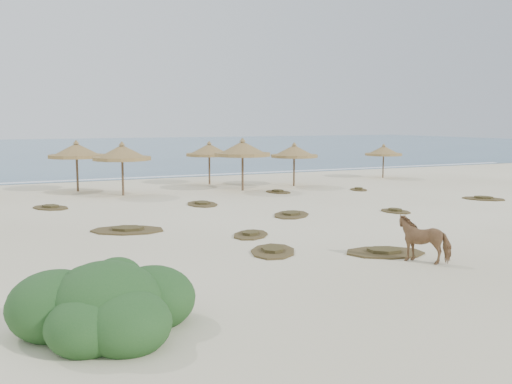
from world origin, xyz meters
The scene contains 22 objects.
ground centered at (0.00, 0.00, 0.00)m, with size 160.00×160.00×0.00m, color #F0E7C5.
ocean centered at (0.00, 75.00, 0.00)m, with size 200.00×100.00×0.01m, color navy.
foam_line centered at (0.00, 26.00, 0.00)m, with size 70.00×0.60×0.01m, color white.
palapa_1 centered at (-6.46, 19.50, 2.40)m, with size 4.17×4.17×3.10m.
palapa_2 centered at (-4.38, 16.52, 2.38)m, with size 3.89×3.89×3.07m.
palapa_3 centered at (2.04, 19.73, 2.25)m, with size 3.96×3.96×2.90m.
palapa_4 centered at (2.68, 15.71, 2.49)m, with size 4.54×4.54×3.21m.
palapa_5 centered at (6.71, 16.58, 2.21)m, with size 3.95×3.95×2.85m.
palapa_6 centered at (15.30, 18.45, 1.97)m, with size 3.42×3.42×2.54m.
horse centered at (0.57, -2.69, 0.68)m, with size 0.74×1.62×1.36m, color #9B7146.
bush centered at (-9.20, -4.63, 0.56)m, with size 3.78×3.33×1.69m.
scrub_1 centered at (-6.50, 5.83, 0.05)m, with size 3.34×2.83×0.16m.
scrub_2 centered at (-2.58, 3.01, 0.05)m, with size 2.15×2.27×0.16m.
scrub_3 centered at (0.95, 6.36, 0.05)m, with size 2.68×2.79×0.16m.
scrub_4 centered at (5.81, 5.17, 0.05)m, with size 1.26×1.74×0.16m.
scrub_5 centered at (12.88, 6.60, 0.05)m, with size 2.50×2.64×0.16m.
scrub_6 centered at (-8.62, 13.14, 0.05)m, with size 2.22×2.51×0.16m.
scrub_7 centered at (4.19, 13.91, 0.05)m, with size 1.56×2.03×0.16m.
scrub_9 centered at (0.13, -1.40, 0.05)m, with size 3.00×2.50×0.16m.
scrub_10 centered at (9.17, 12.86, 0.05)m, with size 1.27×1.65×0.16m.
scrub_11 centered at (-3.04, 0.26, 0.05)m, with size 2.33×2.63×0.16m.
scrub_13 centered at (-1.55, 11.15, 0.05)m, with size 1.64×2.38×0.16m.
Camera 1 is at (-11.14, -15.79, 4.21)m, focal length 40.00 mm.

